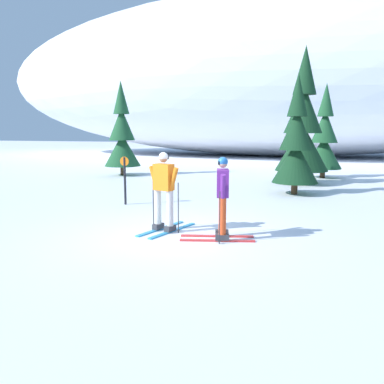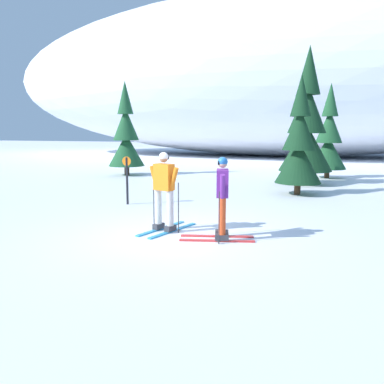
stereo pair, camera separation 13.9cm
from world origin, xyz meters
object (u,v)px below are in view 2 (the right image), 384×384
(skier_purple_jacket, at_px, (222,196))
(pine_tree_center, at_px, (307,127))
(skier_orange_jacket, at_px, (164,190))
(pine_tree_center_left, at_px, (299,145))
(trail_marker_post, at_px, (127,177))
(pine_tree_far_left, at_px, (126,136))
(pine_tree_center_right, at_px, (329,139))

(skier_purple_jacket, xyz_separation_m, pine_tree_center, (1.41, 9.31, 1.44))
(pine_tree_center, bearing_deg, skier_orange_jacket, -107.23)
(pine_tree_center_left, height_order, pine_tree_center, pine_tree_center)
(pine_tree_center, bearing_deg, skier_purple_jacket, -98.64)
(skier_purple_jacket, distance_m, pine_tree_center_left, 6.61)
(pine_tree_center_left, distance_m, trail_marker_post, 6.07)
(skier_orange_jacket, distance_m, pine_tree_far_left, 11.52)
(pine_tree_center_left, distance_m, pine_tree_center_right, 5.51)
(pine_tree_far_left, relative_size, pine_tree_center, 0.82)
(skier_purple_jacket, bearing_deg, skier_orange_jacket, 168.59)
(skier_orange_jacket, relative_size, pine_tree_center, 0.32)
(skier_purple_jacket, height_order, pine_tree_far_left, pine_tree_far_left)
(skier_purple_jacket, xyz_separation_m, skier_orange_jacket, (-1.39, 0.28, 0.03))
(pine_tree_far_left, xyz_separation_m, pine_tree_center_left, (8.51, -3.71, -0.20))
(pine_tree_far_left, relative_size, trail_marker_post, 3.16)
(skier_orange_jacket, xyz_separation_m, pine_tree_center, (2.80, 9.03, 1.42))
(pine_tree_far_left, relative_size, pine_tree_center_left, 1.11)
(skier_orange_jacket, bearing_deg, skier_purple_jacket, -11.41)
(pine_tree_center_right, bearing_deg, pine_tree_center_left, -101.70)
(skier_orange_jacket, relative_size, pine_tree_center_left, 0.43)
(pine_tree_center_right, relative_size, trail_marker_post, 3.00)
(trail_marker_post, bearing_deg, pine_tree_center_right, 55.78)
(skier_orange_jacket, relative_size, pine_tree_center_right, 0.40)
(pine_tree_center_right, bearing_deg, skier_purple_jacket, -101.32)
(skier_orange_jacket, relative_size, pine_tree_far_left, 0.38)
(skier_purple_jacket, bearing_deg, pine_tree_center_right, 78.68)
(skier_orange_jacket, bearing_deg, pine_tree_center, 72.77)
(pine_tree_center, bearing_deg, pine_tree_center_left, -93.25)
(pine_tree_center_left, relative_size, pine_tree_center_right, 0.94)
(pine_tree_far_left, height_order, pine_tree_center_right, pine_tree_far_left)
(skier_orange_jacket, height_order, pine_tree_center_right, pine_tree_center_right)
(skier_orange_jacket, distance_m, pine_tree_center_right, 12.19)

